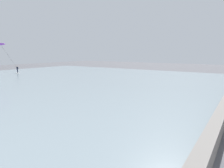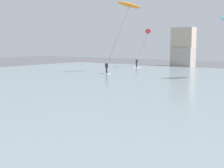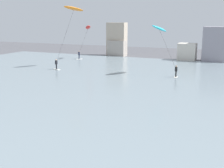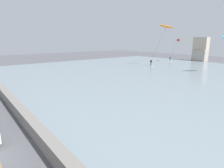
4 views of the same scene
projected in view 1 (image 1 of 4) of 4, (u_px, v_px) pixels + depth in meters
name	position (u px, v px, depth m)	size (l,w,h in m)	color
seawall_barrier	(204.00, 156.00, 8.52)	(60.00, 0.70, 0.99)	slate
kitesurfer_purple	(2.00, 46.00, 43.18)	(4.26, 3.56, 6.80)	silver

